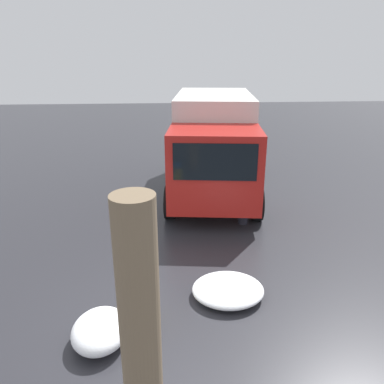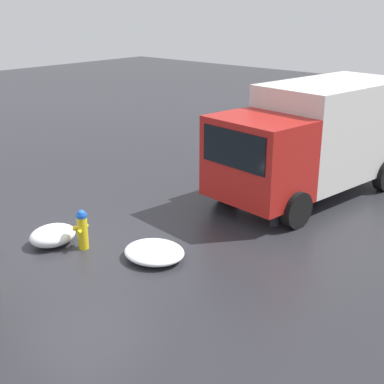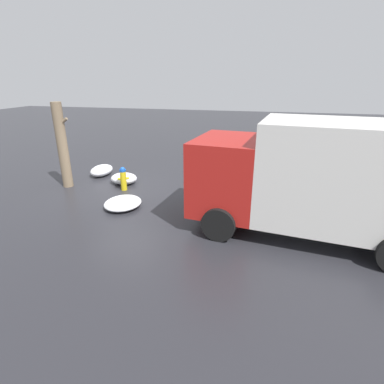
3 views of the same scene
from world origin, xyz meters
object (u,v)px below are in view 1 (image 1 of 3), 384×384
Objects in this scene: fire_hydrant at (144,302)px; tree_trunk at (142,353)px; delivery_truck at (214,142)px; pedestrian at (244,190)px.

tree_trunk is at bearing 67.53° from fire_hydrant.
tree_trunk is 8.92m from delivery_truck.
fire_hydrant is 0.28× the size of tree_trunk.
delivery_truck is at bearing 65.53° from pedestrian.
pedestrian is (-2.56, -0.48, -0.72)m from delivery_truck.
fire_hydrant is 0.14× the size of delivery_truck.
pedestrian is at bearing -20.56° from tree_trunk.
fire_hydrant is 0.53× the size of pedestrian.
fire_hydrant is 4.58m from pedestrian.
delivery_truck is (6.40, -1.97, 1.19)m from fire_hydrant.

